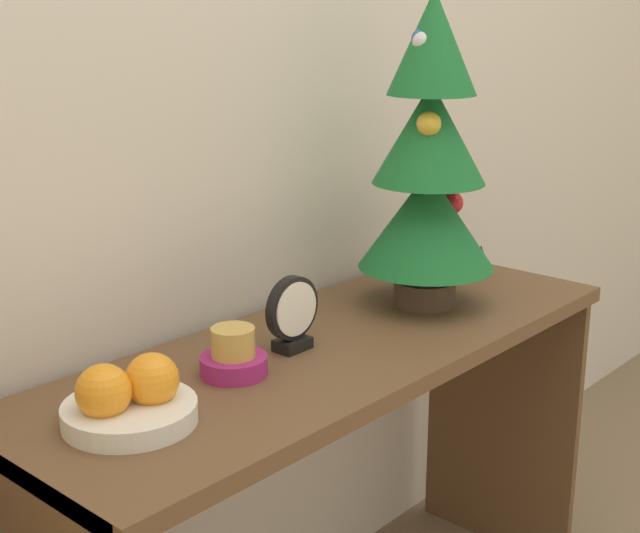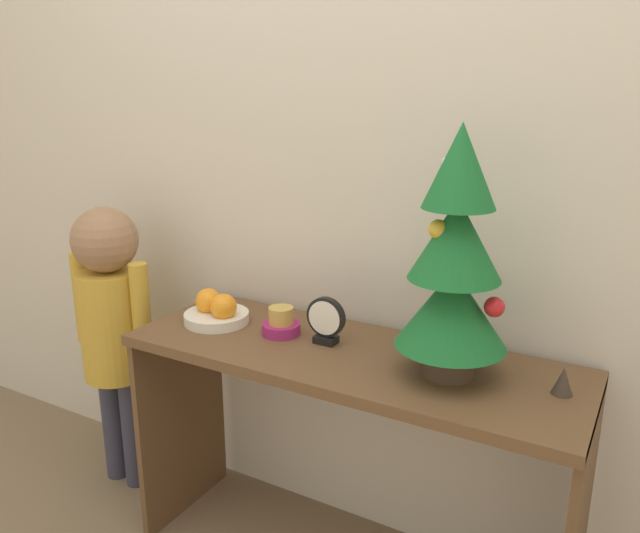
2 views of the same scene
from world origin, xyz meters
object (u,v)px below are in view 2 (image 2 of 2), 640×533
at_px(fruit_bowl, 216,311).
at_px(mini_tree, 455,262).
at_px(desk_clock, 326,321).
at_px(child_figure, 112,314).
at_px(singing_bowl, 281,323).
at_px(figurine, 563,381).

bearing_deg(fruit_bowl, mini_tree, -0.10).
height_order(desk_clock, child_figure, child_figure).
bearing_deg(child_figure, mini_tree, -0.35).
height_order(singing_bowl, figurine, singing_bowl).
xyz_separation_m(singing_bowl, figurine, (0.75, 0.01, 0.00)).
distance_m(fruit_bowl, singing_bowl, 0.22).
height_order(fruit_bowl, desk_clock, desk_clock).
height_order(mini_tree, singing_bowl, mini_tree).
xyz_separation_m(mini_tree, desk_clock, (-0.35, 0.02, -0.22)).
xyz_separation_m(singing_bowl, child_figure, (-0.67, -0.01, -0.09)).
bearing_deg(mini_tree, child_figure, 179.65).
bearing_deg(fruit_bowl, figurine, 1.82).
xyz_separation_m(mini_tree, fruit_bowl, (-0.71, 0.00, -0.25)).
bearing_deg(desk_clock, child_figure, -178.80).
bearing_deg(desk_clock, fruit_bowl, -176.36).
relative_size(mini_tree, singing_bowl, 5.53).
relative_size(mini_tree, fruit_bowl, 3.14).
bearing_deg(desk_clock, mini_tree, -3.89).
distance_m(mini_tree, desk_clock, 0.42).
bearing_deg(desk_clock, singing_bowl, -178.38).
relative_size(desk_clock, child_figure, 0.13).
relative_size(fruit_bowl, desk_clock, 1.46).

